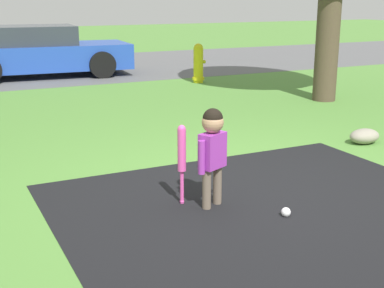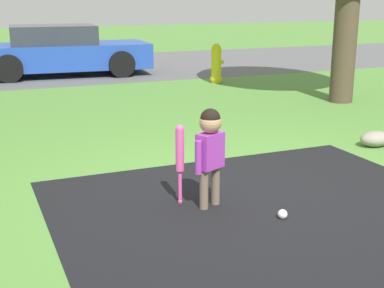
# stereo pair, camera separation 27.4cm
# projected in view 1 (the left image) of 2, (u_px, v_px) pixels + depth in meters

# --- Properties ---
(ground_plane) EXTENTS (60.00, 60.00, 0.00)m
(ground_plane) POSITION_uv_depth(u_px,v_px,m) (255.00, 187.00, 5.21)
(ground_plane) COLOR #518438
(street_strip) EXTENTS (40.00, 6.00, 0.01)m
(street_strip) POSITION_uv_depth(u_px,v_px,m) (48.00, 69.00, 13.67)
(street_strip) COLOR #59595B
(street_strip) RESTS_ON ground
(child) EXTENTS (0.33, 0.22, 0.88)m
(child) POSITION_uv_depth(u_px,v_px,m) (213.00, 144.00, 4.58)
(child) COLOR #6B5B4C
(child) RESTS_ON ground
(baseball_bat) EXTENTS (0.07, 0.07, 0.72)m
(baseball_bat) POSITION_uv_depth(u_px,v_px,m) (182.00, 153.00, 4.66)
(baseball_bat) COLOR #E54CA5
(baseball_bat) RESTS_ON ground
(sports_ball) EXTENTS (0.08, 0.08, 0.08)m
(sports_ball) POSITION_uv_depth(u_px,v_px,m) (286.00, 212.00, 4.49)
(sports_ball) COLOR white
(sports_ball) RESTS_ON ground
(fire_hydrant) EXTENTS (0.29, 0.26, 0.83)m
(fire_hydrant) POSITION_uv_depth(u_px,v_px,m) (198.00, 64.00, 11.43)
(fire_hydrant) COLOR yellow
(fire_hydrant) RESTS_ON ground
(parked_car) EXTENTS (4.07, 2.02, 1.16)m
(parked_car) POSITION_uv_depth(u_px,v_px,m) (40.00, 52.00, 12.30)
(parked_car) COLOR #2347AD
(parked_car) RESTS_ON ground
(edging_rock) EXTENTS (0.41, 0.28, 0.19)m
(edging_rock) POSITION_uv_depth(u_px,v_px,m) (364.00, 136.00, 6.72)
(edging_rock) COLOR gray
(edging_rock) RESTS_ON ground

